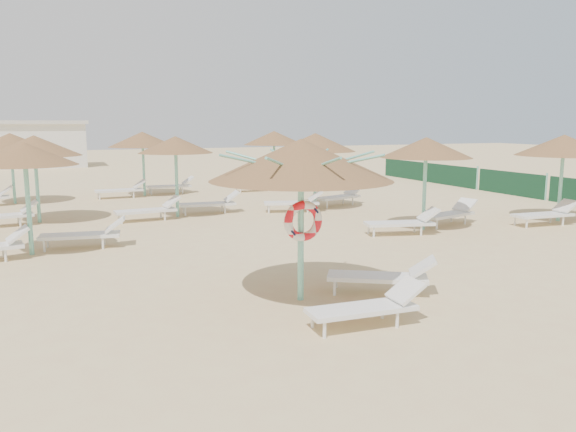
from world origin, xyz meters
name	(u,v)px	position (x,y,z in m)	size (l,w,h in m)	color
ground	(321,299)	(0.00, 0.00, 0.00)	(120.00, 120.00, 0.00)	#D1BA7F
main_palapa	(301,161)	(-0.34, 0.13, 2.45)	(3.14, 3.14, 2.82)	#76CCB6
lounger_main_a	(369,306)	(0.10, -1.46, 0.32)	(1.85, 0.63, 0.66)	white
lounger_main_b	(384,276)	(1.22, -0.12, 0.34)	(1.96, 1.48, 0.70)	white
palapa_field	(228,145)	(1.49, 10.48, 2.31)	(19.71, 14.42, 2.72)	#76CCB6
service_hut	(24,144)	(-6.00, 35.00, 1.64)	(8.40, 4.40, 3.25)	silver
windbreak_fence	(511,183)	(14.00, 9.96, 0.50)	(0.08, 19.84, 1.10)	#17472E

